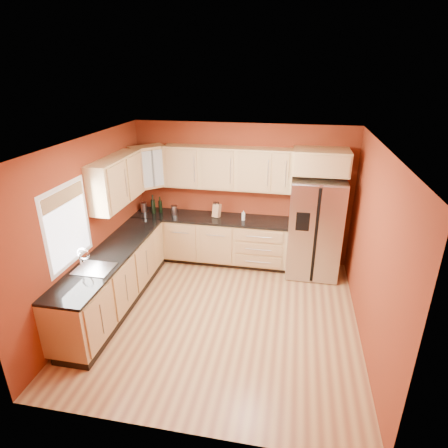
# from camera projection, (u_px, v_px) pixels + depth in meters

# --- Properties ---
(floor) EXTENTS (4.00, 4.00, 0.00)m
(floor) POSITION_uv_depth(u_px,v_px,m) (221.00, 316.00, 5.68)
(floor) COLOR #915A38
(floor) RESTS_ON ground
(ceiling) EXTENTS (4.00, 4.00, 0.00)m
(ceiling) POSITION_uv_depth(u_px,v_px,m) (221.00, 144.00, 4.67)
(ceiling) COLOR white
(ceiling) RESTS_ON wall_back
(wall_back) EXTENTS (4.00, 0.04, 2.60)m
(wall_back) POSITION_uv_depth(u_px,v_px,m) (242.00, 194.00, 6.98)
(wall_back) COLOR maroon
(wall_back) RESTS_ON floor
(wall_front) EXTENTS (4.00, 0.04, 2.60)m
(wall_front) POSITION_uv_depth(u_px,v_px,m) (178.00, 331.00, 3.36)
(wall_front) COLOR maroon
(wall_front) RESTS_ON floor
(wall_left) EXTENTS (0.04, 4.00, 2.60)m
(wall_left) POSITION_uv_depth(u_px,v_px,m) (88.00, 228.00, 5.52)
(wall_left) COLOR maroon
(wall_left) RESTS_ON floor
(wall_right) EXTENTS (0.04, 4.00, 2.60)m
(wall_right) POSITION_uv_depth(u_px,v_px,m) (373.00, 251.00, 4.82)
(wall_right) COLOR maroon
(wall_right) RESTS_ON floor
(base_cabinets_back) EXTENTS (2.90, 0.60, 0.88)m
(base_cabinets_back) POSITION_uv_depth(u_px,v_px,m) (210.00, 240.00, 7.14)
(base_cabinets_back) COLOR tan
(base_cabinets_back) RESTS_ON floor
(base_cabinets_left) EXTENTS (0.60, 2.80, 0.88)m
(base_cabinets_left) POSITION_uv_depth(u_px,v_px,m) (114.00, 280.00, 5.80)
(base_cabinets_left) COLOR tan
(base_cabinets_left) RESTS_ON floor
(countertop_back) EXTENTS (2.90, 0.62, 0.04)m
(countertop_back) POSITION_uv_depth(u_px,v_px,m) (210.00, 218.00, 6.95)
(countertop_back) COLOR black
(countertop_back) RESTS_ON base_cabinets_back
(countertop_left) EXTENTS (0.62, 2.80, 0.04)m
(countertop_left) POSITION_uv_depth(u_px,v_px,m) (111.00, 254.00, 5.62)
(countertop_left) COLOR black
(countertop_left) RESTS_ON base_cabinets_left
(upper_cabinets_back) EXTENTS (2.30, 0.33, 0.75)m
(upper_cabinets_back) POSITION_uv_depth(u_px,v_px,m) (227.00, 168.00, 6.67)
(upper_cabinets_back) COLOR tan
(upper_cabinets_back) RESTS_ON wall_back
(upper_cabinets_left) EXTENTS (0.33, 1.35, 0.75)m
(upper_cabinets_left) POSITION_uv_depth(u_px,v_px,m) (117.00, 181.00, 5.94)
(upper_cabinets_left) COLOR tan
(upper_cabinets_left) RESTS_ON wall_left
(corner_upper_cabinet) EXTENTS (0.67, 0.67, 0.75)m
(corner_upper_cabinet) POSITION_uv_depth(u_px,v_px,m) (149.00, 167.00, 6.77)
(corner_upper_cabinet) COLOR tan
(corner_upper_cabinet) RESTS_ON wall_back
(over_fridge_cabinet) EXTENTS (0.92, 0.60, 0.40)m
(over_fridge_cabinet) POSITION_uv_depth(u_px,v_px,m) (321.00, 161.00, 6.19)
(over_fridge_cabinet) COLOR tan
(over_fridge_cabinet) RESTS_ON wall_back
(refrigerator) EXTENTS (0.90, 0.75, 1.78)m
(refrigerator) POSITION_uv_depth(u_px,v_px,m) (314.00, 227.00, 6.57)
(refrigerator) COLOR #ACACB1
(refrigerator) RESTS_ON floor
(window) EXTENTS (0.03, 0.90, 1.00)m
(window) POSITION_uv_depth(u_px,v_px,m) (68.00, 225.00, 4.97)
(window) COLOR white
(window) RESTS_ON wall_left
(sink_faucet) EXTENTS (0.50, 0.42, 0.30)m
(sink_faucet) POSITION_uv_depth(u_px,v_px,m) (93.00, 259.00, 5.10)
(sink_faucet) COLOR white
(sink_faucet) RESTS_ON countertop_left
(canister_left) EXTENTS (0.14, 0.14, 0.18)m
(canister_left) POSITION_uv_depth(u_px,v_px,m) (174.00, 210.00, 7.01)
(canister_left) COLOR #ACACB1
(canister_left) RESTS_ON countertop_back
(canister_right) EXTENTS (0.12, 0.12, 0.19)m
(canister_right) POSITION_uv_depth(u_px,v_px,m) (144.00, 207.00, 7.15)
(canister_right) COLOR #ACACB1
(canister_right) RESTS_ON countertop_back
(wine_bottle_a) EXTENTS (0.08, 0.08, 0.32)m
(wine_bottle_a) POSITION_uv_depth(u_px,v_px,m) (160.00, 205.00, 7.10)
(wine_bottle_a) COLOR black
(wine_bottle_a) RESTS_ON countertop_back
(wine_bottle_b) EXTENTS (0.10, 0.10, 0.37)m
(wine_bottle_b) POSITION_uv_depth(u_px,v_px,m) (153.00, 204.00, 7.06)
(wine_bottle_b) COLOR black
(wine_bottle_b) RESTS_ON countertop_back
(knife_block) EXTENTS (0.15, 0.14, 0.25)m
(knife_block) POSITION_uv_depth(u_px,v_px,m) (217.00, 210.00, 6.91)
(knife_block) COLOR tan
(knife_block) RESTS_ON countertop_back
(soap_dispenser) EXTENTS (0.08, 0.08, 0.18)m
(soap_dispenser) POSITION_uv_depth(u_px,v_px,m) (243.00, 215.00, 6.77)
(soap_dispenser) COLOR silver
(soap_dispenser) RESTS_ON countertop_back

